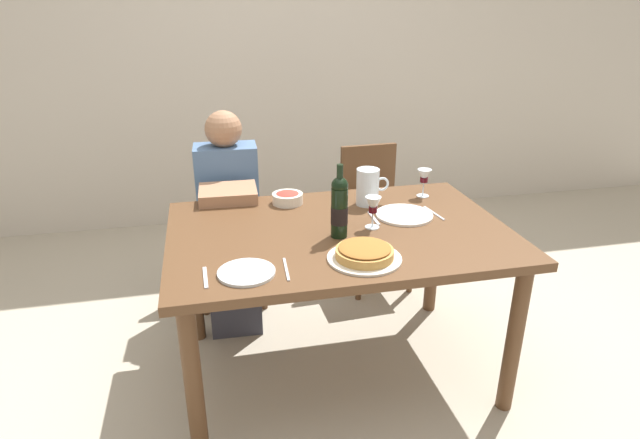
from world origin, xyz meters
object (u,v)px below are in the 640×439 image
object	(u,v)px
dining_table	(339,248)
chair_right	(373,207)
water_pitcher	(368,189)
dinner_plate_right_setting	(404,215)
wine_glass_right_diner	(373,206)
baked_tart	(364,253)
salad_bowl	(288,197)
dinner_plate_left_setting	(246,272)
chair_left	(229,217)
wine_bottle	(339,207)
diner_left	(229,214)
wine_glass_left_diner	(424,177)

from	to	relation	value
dining_table	chair_right	size ratio (longest dim) A/B	1.72
water_pitcher	dinner_plate_right_setting	bearing A→B (deg)	-56.78
dining_table	water_pitcher	xyz separation A→B (m)	(0.21, 0.27, 0.17)
dining_table	wine_glass_right_diner	size ratio (longest dim) A/B	10.28
baked_tart	salad_bowl	xyz separation A→B (m)	(-0.19, 0.68, 0.00)
dinner_plate_left_setting	chair_left	size ratio (longest dim) A/B	0.25
wine_bottle	water_pitcher	distance (m)	0.42
diner_left	wine_glass_left_diner	bearing A→B (deg)	163.09
dining_table	water_pitcher	world-z (taller)	water_pitcher
wine_bottle	wine_glass_left_diner	bearing A→B (deg)	35.48
water_pitcher	chair_right	size ratio (longest dim) A/B	0.21
dinner_plate_left_setting	dinner_plate_right_setting	xyz separation A→B (m)	(0.78, 0.41, 0.00)
wine_glass_left_diner	chair_right	world-z (taller)	wine_glass_left_diner
salad_bowl	chair_left	xyz separation A→B (m)	(-0.27, 0.52, -0.30)
salad_bowl	chair_right	distance (m)	0.85
baked_tart	diner_left	bearing A→B (deg)	116.26
chair_right	dining_table	bearing A→B (deg)	60.13
wine_bottle	baked_tart	world-z (taller)	wine_bottle
water_pitcher	dinner_plate_left_setting	distance (m)	0.89
dinner_plate_right_setting	chair_right	bearing A→B (deg)	82.16
wine_glass_right_diner	chair_right	world-z (taller)	wine_glass_right_diner
water_pitcher	baked_tart	world-z (taller)	water_pitcher
salad_bowl	diner_left	distance (m)	0.44
wine_glass_left_diner	dinner_plate_right_setting	size ratio (longest dim) A/B	0.54
dinner_plate_right_setting	chair_left	distance (m)	1.16
salad_bowl	baked_tart	bearing A→B (deg)	-74.01
dining_table	wine_bottle	xyz separation A→B (m)	(-0.02, -0.07, 0.23)
water_pitcher	dinner_plate_left_setting	size ratio (longest dim) A/B	0.84
baked_tart	wine_glass_right_diner	size ratio (longest dim) A/B	2.02
wine_glass_right_diner	chair_right	xyz separation A→B (m)	(0.30, 0.89, -0.37)
dinner_plate_left_setting	dining_table	bearing A→B (deg)	36.44
dinner_plate_left_setting	chair_right	size ratio (longest dim) A/B	0.25
dinner_plate_right_setting	chair_right	size ratio (longest dim) A/B	0.31
baked_tart	salad_bowl	bearing A→B (deg)	105.99
chair_left	chair_right	size ratio (longest dim) A/B	1.00
baked_tart	chair_left	world-z (taller)	chair_left
baked_tart	chair_right	xyz separation A→B (m)	(0.42, 1.18, -0.29)
salad_bowl	dinner_plate_right_setting	bearing A→B (deg)	-29.41
chair_left	diner_left	distance (m)	0.26
water_pitcher	chair_right	distance (m)	0.73
dinner_plate_right_setting	baked_tart	bearing A→B (deg)	-128.93
baked_tart	diner_left	world-z (taller)	diner_left
baked_tart	salad_bowl	distance (m)	0.70
dining_table	water_pitcher	bearing A→B (deg)	51.75
dinner_plate_left_setting	chair_right	world-z (taller)	chair_right
baked_tart	dinner_plate_right_setting	xyz separation A→B (m)	(0.32, 0.39, -0.02)
wine_glass_right_diner	salad_bowl	bearing A→B (deg)	129.96
baked_tart	chair_right	bearing A→B (deg)	70.26
dinner_plate_right_setting	diner_left	world-z (taller)	diner_left
diner_left	chair_left	bearing A→B (deg)	-89.67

